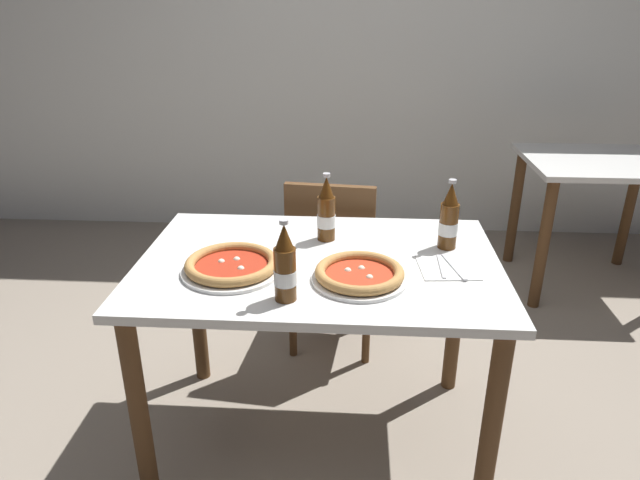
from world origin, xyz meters
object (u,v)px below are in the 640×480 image
object	(u,v)px
pizza_marinara_far	(232,265)
dining_table_background	(597,187)
napkin_with_cutlery	(448,268)
beer_bottle_center	(449,220)
beer_bottle_right	(285,267)
beer_bottle_left	(326,212)
pizza_margherita_near	(359,274)
dining_table_main	(319,290)
chair_behind_table	(333,256)

from	to	relation	value
pizza_marinara_far	dining_table_background	bearing A→B (deg)	40.48
dining_table_background	napkin_with_cutlery	xyz separation A→B (m)	(-1.03, -1.40, 0.16)
dining_table_background	beer_bottle_center	world-z (taller)	beer_bottle_center
beer_bottle_right	beer_bottle_center	bearing A→B (deg)	37.88
beer_bottle_left	pizza_marinara_far	bearing A→B (deg)	-135.63
dining_table_background	pizza_margherita_near	size ratio (longest dim) A/B	2.69
dining_table_background	napkin_with_cutlery	bearing A→B (deg)	-126.26
beer_bottle_center	dining_table_background	bearing A→B (deg)	50.70
dining_table_main	chair_behind_table	size ratio (longest dim) A/B	1.41
dining_table_main	beer_bottle_right	distance (m)	0.36
pizza_margherita_near	napkin_with_cutlery	bearing A→B (deg)	19.82
chair_behind_table	dining_table_background	world-z (taller)	chair_behind_table
pizza_marinara_far	pizza_margherita_near	bearing A→B (deg)	-5.09
dining_table_background	pizza_marinara_far	distance (m)	2.26
beer_bottle_center	napkin_with_cutlery	world-z (taller)	beer_bottle_center
dining_table_background	dining_table_main	bearing A→B (deg)	-136.73
chair_behind_table	beer_bottle_left	bearing A→B (deg)	94.77
beer_bottle_left	beer_bottle_center	bearing A→B (deg)	-6.06
dining_table_background	beer_bottle_right	world-z (taller)	beer_bottle_right
napkin_with_cutlery	beer_bottle_left	bearing A→B (deg)	152.24
pizza_marinara_far	napkin_with_cutlery	world-z (taller)	pizza_marinara_far
pizza_margherita_near	beer_bottle_left	world-z (taller)	beer_bottle_left
dining_table_main	napkin_with_cutlery	distance (m)	0.44
dining_table_background	pizza_marinara_far	world-z (taller)	pizza_marinara_far
pizza_marinara_far	beer_bottle_left	xyz separation A→B (m)	(0.29, 0.28, 0.08)
pizza_marinara_far	beer_bottle_right	size ratio (longest dim) A/B	1.30
beer_bottle_center	beer_bottle_right	xyz separation A→B (m)	(-0.52, -0.40, 0.00)
beer_bottle_center	beer_bottle_right	bearing A→B (deg)	-142.12
napkin_with_cutlery	dining_table_background	bearing A→B (deg)	53.74
napkin_with_cutlery	beer_bottle_center	bearing A→B (deg)	83.57
dining_table_main	pizza_margherita_near	world-z (taller)	pizza_margherita_near
chair_behind_table	napkin_with_cutlery	xyz separation A→B (m)	(0.40, -0.65, 0.27)
chair_behind_table	beer_bottle_center	size ratio (longest dim) A/B	3.44
beer_bottle_left	napkin_with_cutlery	xyz separation A→B (m)	(0.40, -0.21, -0.10)
beer_bottle_center	napkin_with_cutlery	distance (m)	0.20
beer_bottle_center	pizza_marinara_far	bearing A→B (deg)	-161.70
chair_behind_table	pizza_margherita_near	xyz separation A→B (m)	(0.11, -0.75, 0.29)
chair_behind_table	pizza_margherita_near	bearing A→B (deg)	104.30
dining_table_main	beer_bottle_left	xyz separation A→B (m)	(0.01, 0.18, 0.22)
beer_bottle_left	beer_bottle_center	distance (m)	0.43
pizza_margherita_near	beer_bottle_right	size ratio (longest dim) A/B	1.20
beer_bottle_left	beer_bottle_right	size ratio (longest dim) A/B	1.00
chair_behind_table	beer_bottle_right	world-z (taller)	beer_bottle_right
beer_bottle_left	napkin_with_cutlery	bearing A→B (deg)	-27.76
chair_behind_table	beer_bottle_center	bearing A→B (deg)	136.75
pizza_marinara_far	napkin_with_cutlery	distance (m)	0.69
chair_behind_table	dining_table_background	distance (m)	1.61
beer_bottle_right	dining_table_main	bearing A→B (deg)	73.84
beer_bottle_left	beer_bottle_right	xyz separation A→B (m)	(-0.09, -0.45, 0.00)
dining_table_background	napkin_with_cutlery	size ratio (longest dim) A/B	4.12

